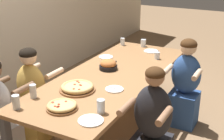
{
  "coord_description": "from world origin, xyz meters",
  "views": [
    {
      "loc": [
        -2.94,
        -1.56,
        2.07
      ],
      "look_at": [
        0.0,
        0.0,
        0.79
      ],
      "focal_mm": 50.0,
      "sensor_mm": 36.0,
      "label": 1
    }
  ],
  "objects_px": {
    "empty_plate_a": "(114,89)",
    "drinking_glass_d": "(123,42)",
    "drinking_glass_b": "(16,103)",
    "diner_near_midleft": "(152,130)",
    "pizza_board_main": "(77,88)",
    "empty_plate_b": "(106,57)",
    "drinking_glass_a": "(143,43)",
    "drinking_glass_e": "(33,91)",
    "empty_plate_c": "(91,121)",
    "drinking_glass_c": "(101,106)",
    "empty_plate_d": "(151,51)",
    "diner_near_midright": "(185,87)",
    "pizza_board_second": "(62,106)",
    "cocktail_glass_blue": "(157,56)",
    "skillet_bowl": "(108,65)",
    "diner_far_midleft": "(33,99)"
  },
  "relations": [
    {
      "from": "pizza_board_main",
      "to": "empty_plate_a",
      "type": "distance_m",
      "value": 0.38
    },
    {
      "from": "cocktail_glass_blue",
      "to": "drinking_glass_a",
      "type": "distance_m",
      "value": 0.58
    },
    {
      "from": "cocktail_glass_blue",
      "to": "pizza_board_main",
      "type": "bearing_deg",
      "value": 164.34
    },
    {
      "from": "skillet_bowl",
      "to": "drinking_glass_a",
      "type": "distance_m",
      "value": 1.07
    },
    {
      "from": "pizza_board_main",
      "to": "empty_plate_d",
      "type": "bearing_deg",
      "value": -6.68
    },
    {
      "from": "drinking_glass_b",
      "to": "diner_near_midright",
      "type": "xyz_separation_m",
      "value": [
        1.7,
        -1.08,
        -0.29
      ]
    },
    {
      "from": "diner_near_midright",
      "to": "diner_near_midleft",
      "type": "distance_m",
      "value": 1.11
    },
    {
      "from": "pizza_board_main",
      "to": "empty_plate_b",
      "type": "relative_size",
      "value": 1.91
    },
    {
      "from": "drinking_glass_e",
      "to": "diner_far_midleft",
      "type": "relative_size",
      "value": 0.12
    },
    {
      "from": "pizza_board_second",
      "to": "empty_plate_c",
      "type": "distance_m",
      "value": 0.35
    },
    {
      "from": "pizza_board_main",
      "to": "drinking_glass_d",
      "type": "xyz_separation_m",
      "value": [
        1.68,
        0.31,
        0.01
      ]
    },
    {
      "from": "empty_plate_d",
      "to": "drinking_glass_b",
      "type": "bearing_deg",
      "value": 168.32
    },
    {
      "from": "drinking_glass_c",
      "to": "drinking_glass_e",
      "type": "xyz_separation_m",
      "value": [
        -0.04,
        0.72,
        0.0
      ]
    },
    {
      "from": "empty_plate_a",
      "to": "drinking_glass_e",
      "type": "bearing_deg",
      "value": 131.22
    },
    {
      "from": "drinking_glass_a",
      "to": "drinking_glass_e",
      "type": "distance_m",
      "value": 2.11
    },
    {
      "from": "empty_plate_c",
      "to": "empty_plate_d",
      "type": "height_order",
      "value": "same"
    },
    {
      "from": "empty_plate_c",
      "to": "cocktail_glass_blue",
      "type": "bearing_deg",
      "value": 2.3
    },
    {
      "from": "drinking_glass_c",
      "to": "drinking_glass_e",
      "type": "height_order",
      "value": "drinking_glass_e"
    },
    {
      "from": "drinking_glass_a",
      "to": "drinking_glass_c",
      "type": "distance_m",
      "value": 2.1
    },
    {
      "from": "drinking_glass_a",
      "to": "diner_far_midleft",
      "type": "distance_m",
      "value": 1.88
    },
    {
      "from": "pizza_board_main",
      "to": "empty_plate_a",
      "type": "relative_size",
      "value": 1.92
    },
    {
      "from": "drinking_glass_b",
      "to": "diner_far_midleft",
      "type": "distance_m",
      "value": 0.74
    },
    {
      "from": "drinking_glass_c",
      "to": "empty_plate_c",
      "type": "bearing_deg",
      "value": 178.6
    },
    {
      "from": "drinking_glass_c",
      "to": "diner_far_midleft",
      "type": "distance_m",
      "value": 1.14
    },
    {
      "from": "pizza_board_second",
      "to": "drinking_glass_a",
      "type": "xyz_separation_m",
      "value": [
        2.15,
        0.1,
        0.03
      ]
    },
    {
      "from": "drinking_glass_d",
      "to": "diner_far_midleft",
      "type": "xyz_separation_m",
      "value": [
        -1.68,
        0.31,
        -0.29
      ]
    },
    {
      "from": "empty_plate_d",
      "to": "empty_plate_b",
      "type": "bearing_deg",
      "value": 139.94
    },
    {
      "from": "empty_plate_a",
      "to": "cocktail_glass_blue",
      "type": "height_order",
      "value": "cocktail_glass_blue"
    },
    {
      "from": "pizza_board_main",
      "to": "empty_plate_c",
      "type": "relative_size",
      "value": 1.67
    },
    {
      "from": "empty_plate_a",
      "to": "drinking_glass_e",
      "type": "distance_m",
      "value": 0.8
    },
    {
      "from": "drinking_glass_b",
      "to": "diner_near_midleft",
      "type": "height_order",
      "value": "diner_near_midleft"
    },
    {
      "from": "drinking_glass_a",
      "to": "drinking_glass_e",
      "type": "height_order",
      "value": "drinking_glass_e"
    },
    {
      "from": "empty_plate_b",
      "to": "drinking_glass_b",
      "type": "bearing_deg",
      "value": 179.74
    },
    {
      "from": "empty_plate_a",
      "to": "drinking_glass_d",
      "type": "distance_m",
      "value": 1.62
    },
    {
      "from": "empty_plate_a",
      "to": "drinking_glass_a",
      "type": "relative_size",
      "value": 1.75
    },
    {
      "from": "empty_plate_b",
      "to": "drinking_glass_a",
      "type": "height_order",
      "value": "drinking_glass_a"
    },
    {
      "from": "pizza_board_second",
      "to": "empty_plate_d",
      "type": "bearing_deg",
      "value": -2.6
    },
    {
      "from": "pizza_board_main",
      "to": "empty_plate_b",
      "type": "xyz_separation_m",
      "value": [
        1.06,
        0.25,
        -0.03
      ]
    },
    {
      "from": "diner_near_midright",
      "to": "drinking_glass_e",
      "type": "bearing_deg",
      "value": 53.03
    },
    {
      "from": "cocktail_glass_blue",
      "to": "diner_near_midleft",
      "type": "xyz_separation_m",
      "value": [
        -1.31,
        -0.45,
        -0.27
      ]
    },
    {
      "from": "drinking_glass_b",
      "to": "diner_near_midleft",
      "type": "distance_m",
      "value": 1.26
    },
    {
      "from": "empty_plate_b",
      "to": "cocktail_glass_blue",
      "type": "relative_size",
      "value": 1.62
    },
    {
      "from": "drinking_glass_d",
      "to": "drinking_glass_e",
      "type": "height_order",
      "value": "drinking_glass_e"
    },
    {
      "from": "empty_plate_a",
      "to": "empty_plate_c",
      "type": "xyz_separation_m",
      "value": [
        -0.65,
        -0.12,
        -0.0
      ]
    },
    {
      "from": "pizza_board_main",
      "to": "empty_plate_d",
      "type": "relative_size",
      "value": 1.76
    },
    {
      "from": "skillet_bowl",
      "to": "empty_plate_c",
      "type": "distance_m",
      "value": 1.23
    },
    {
      "from": "empty_plate_a",
      "to": "drinking_glass_c",
      "type": "xyz_separation_m",
      "value": [
        -0.49,
        -0.12,
        0.06
      ]
    },
    {
      "from": "empty_plate_a",
      "to": "diner_near_midleft",
      "type": "relative_size",
      "value": 0.17
    },
    {
      "from": "empty_plate_c",
      "to": "drinking_glass_c",
      "type": "relative_size",
      "value": 1.71
    },
    {
      "from": "empty_plate_c",
      "to": "drinking_glass_a",
      "type": "height_order",
      "value": "drinking_glass_a"
    }
  ]
}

